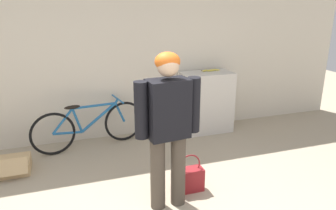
{
  "coord_description": "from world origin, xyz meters",
  "views": [
    {
      "loc": [
        -0.74,
        -1.87,
        2.06
      ],
      "look_at": [
        0.19,
        0.94,
        1.1
      ],
      "focal_mm": 35.0,
      "sensor_mm": 36.0,
      "label": 1
    }
  ],
  "objects_px": {
    "banana": "(210,70)",
    "cardboard_box": "(8,166)",
    "bicycle": "(90,125)",
    "handbag": "(189,179)",
    "person": "(168,121)"
  },
  "relations": [
    {
      "from": "banana",
      "to": "cardboard_box",
      "type": "relative_size",
      "value": 0.63
    },
    {
      "from": "bicycle",
      "to": "handbag",
      "type": "bearing_deg",
      "value": -68.45
    },
    {
      "from": "bicycle",
      "to": "banana",
      "type": "relative_size",
      "value": 5.1
    },
    {
      "from": "handbag",
      "to": "person",
      "type": "bearing_deg",
      "value": -150.1
    },
    {
      "from": "bicycle",
      "to": "handbag",
      "type": "distance_m",
      "value": 1.79
    },
    {
      "from": "person",
      "to": "cardboard_box",
      "type": "xyz_separation_m",
      "value": [
        -1.67,
        1.26,
        -0.85
      ]
    },
    {
      "from": "person",
      "to": "handbag",
      "type": "xyz_separation_m",
      "value": [
        0.31,
        0.18,
        -0.79
      ]
    },
    {
      "from": "handbag",
      "to": "cardboard_box",
      "type": "distance_m",
      "value": 2.26
    },
    {
      "from": "handbag",
      "to": "cardboard_box",
      "type": "xyz_separation_m",
      "value": [
        -1.99,
        1.08,
        -0.06
      ]
    },
    {
      "from": "person",
      "to": "bicycle",
      "type": "distance_m",
      "value": 1.9
    },
    {
      "from": "bicycle",
      "to": "handbag",
      "type": "relative_size",
      "value": 3.68
    },
    {
      "from": "bicycle",
      "to": "handbag",
      "type": "xyz_separation_m",
      "value": [
        0.93,
        -1.52,
        -0.19
      ]
    },
    {
      "from": "person",
      "to": "bicycle",
      "type": "xyz_separation_m",
      "value": [
        -0.62,
        1.7,
        -0.6
      ]
    },
    {
      "from": "banana",
      "to": "bicycle",
      "type": "bearing_deg",
      "value": -176.09
    },
    {
      "from": "banana",
      "to": "cardboard_box",
      "type": "xyz_separation_m",
      "value": [
        -2.99,
        -0.57,
        -0.9
      ]
    }
  ]
}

